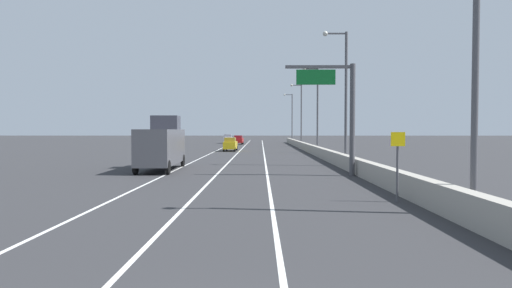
% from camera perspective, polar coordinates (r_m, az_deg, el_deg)
% --- Properties ---
extents(ground_plane, '(320.00, 320.00, 0.00)m').
position_cam_1_polar(ground_plane, '(68.97, -0.26, -0.66)').
color(ground_plane, '#2D2D30').
extents(lane_stripe_left, '(0.16, 130.00, 0.00)m').
position_cam_1_polar(lane_stripe_left, '(60.33, -5.62, -1.04)').
color(lane_stripe_left, silver).
rests_on(lane_stripe_left, ground_plane).
extents(lane_stripe_center, '(0.16, 130.00, 0.00)m').
position_cam_1_polar(lane_stripe_center, '(60.05, -2.30, -1.04)').
color(lane_stripe_center, silver).
rests_on(lane_stripe_center, ground_plane).
extents(lane_stripe_right, '(0.16, 130.00, 0.00)m').
position_cam_1_polar(lane_stripe_right, '(59.98, 1.05, -1.05)').
color(lane_stripe_right, silver).
rests_on(lane_stripe_right, ground_plane).
extents(jersey_barrier_right, '(0.60, 120.00, 1.10)m').
position_cam_1_polar(jersey_barrier_right, '(45.47, 9.15, -1.32)').
color(jersey_barrier_right, '#9E998E').
rests_on(jersey_barrier_right, ground_plane).
extents(overhead_sign_gantry, '(4.68, 0.36, 7.50)m').
position_cam_1_polar(overhead_sign_gantry, '(29.14, 11.36, 5.08)').
color(overhead_sign_gantry, '#47474C').
rests_on(overhead_sign_gantry, ground_plane).
extents(speed_advisory_sign, '(0.60, 0.11, 3.00)m').
position_cam_1_polar(speed_advisory_sign, '(19.17, 18.41, -2.18)').
color(speed_advisory_sign, '#4C4C51').
rests_on(speed_advisory_sign, ground_plane).
extents(lamp_post_right_near, '(2.14, 0.44, 11.49)m').
position_cam_1_polar(lamp_post_right_near, '(17.57, 26.66, 12.93)').
color(lamp_post_right_near, '#4C4C51').
rests_on(lamp_post_right_near, ground_plane).
extents(lamp_post_right_second, '(2.14, 0.44, 11.49)m').
position_cam_1_polar(lamp_post_right_second, '(37.34, 11.61, 7.12)').
color(lamp_post_right_second, '#4C4C51').
rests_on(lamp_post_right_second, ground_plane).
extents(lamp_post_right_third, '(2.14, 0.44, 11.49)m').
position_cam_1_polar(lamp_post_right_third, '(58.09, 8.01, 5.26)').
color(lamp_post_right_third, '#4C4C51').
rests_on(lamp_post_right_third, ground_plane).
extents(lamp_post_right_fourth, '(2.14, 0.44, 11.49)m').
position_cam_1_polar(lamp_post_right_fourth, '(78.92, 5.92, 4.38)').
color(lamp_post_right_fourth, '#4C4C51').
rests_on(lamp_post_right_fourth, ground_plane).
extents(lamp_post_right_fifth, '(2.14, 0.44, 11.49)m').
position_cam_1_polar(lamp_post_right_fifth, '(99.83, 4.72, 3.87)').
color(lamp_post_right_fifth, '#4C4C51').
rests_on(lamp_post_right_fifth, ground_plane).
extents(car_red_0, '(2.00, 4.32, 1.92)m').
position_cam_1_polar(car_red_0, '(90.38, -2.35, 0.55)').
color(car_red_0, red).
rests_on(car_red_0, ground_plane).
extents(car_yellow_1, '(1.88, 4.65, 1.97)m').
position_cam_1_polar(car_yellow_1, '(62.23, -3.45, -0.04)').
color(car_yellow_1, gold).
rests_on(car_yellow_1, ground_plane).
extents(car_silver_2, '(1.94, 4.77, 2.06)m').
position_cam_1_polar(car_silver_2, '(97.32, -3.79, 0.69)').
color(car_silver_2, '#B7B7BC').
rests_on(car_silver_2, ground_plane).
extents(box_truck, '(2.68, 8.10, 4.23)m').
position_cam_1_polar(box_truck, '(33.55, -12.49, -0.12)').
color(box_truck, '#4C4C51').
rests_on(box_truck, ground_plane).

